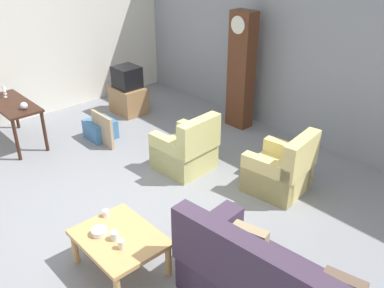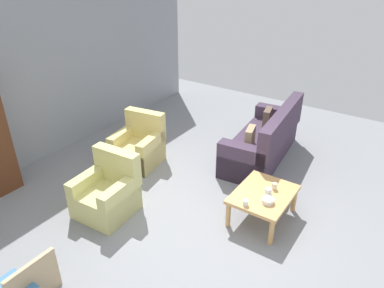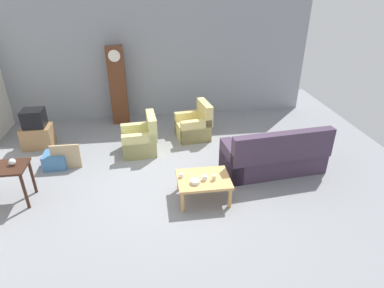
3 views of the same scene
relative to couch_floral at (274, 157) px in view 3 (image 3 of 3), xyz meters
The scene contains 16 objects.
ground_plane 2.18m from the couch_floral, behind, with size 10.40×10.40×0.00m, color gray.
garage_door_wall 4.31m from the couch_floral, 121.41° to the left, with size 8.40×0.16×3.20m, color gray.
couch_floral is the anchor object (origin of this frame).
armchair_olive_near 3.03m from the couch_floral, 155.66° to the left, with size 0.84×0.81×0.92m.
armchair_olive_far 2.31m from the couch_floral, 127.70° to the left, with size 0.90×0.87×0.92m.
coffee_table_wood 1.78m from the couch_floral, 156.27° to the right, with size 0.96×0.76×0.44m.
grandfather_clock 4.56m from the couch_floral, 137.22° to the left, with size 0.44×0.30×2.11m.
tv_stand_cabinet 5.54m from the couch_floral, 160.19° to the left, with size 0.68×0.52×0.53m, color #997047.
tv_crt 5.55m from the couch_floral, 160.19° to the left, with size 0.48×0.44×0.42m, color black.
framed_picture_leaning 4.41m from the couch_floral, behind, with size 0.60×0.05×0.56m, color tan.
storage_box_blue 4.68m from the couch_floral, 169.61° to the left, with size 0.47×0.46×0.33m, color teal.
glass_dome_cloche 5.00m from the couch_floral, behind, with size 0.12×0.12×0.12m, color silver.
cup_white_porcelain 2.12m from the couch_floral, 162.84° to the right, with size 0.08×0.08×0.08m, color white.
cup_blue_rimmed 1.80m from the couch_floral, 154.47° to the right, with size 0.09×0.09×0.09m, color silver.
cup_cream_tall 1.66m from the couch_floral, 151.18° to the right, with size 0.07×0.07×0.10m, color beige.
bowl_white_stacked 1.99m from the couch_floral, 154.69° to the right, with size 0.17×0.17×0.06m, color white.
Camera 3 is at (-0.38, -5.51, 3.76)m, focal length 30.51 mm.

